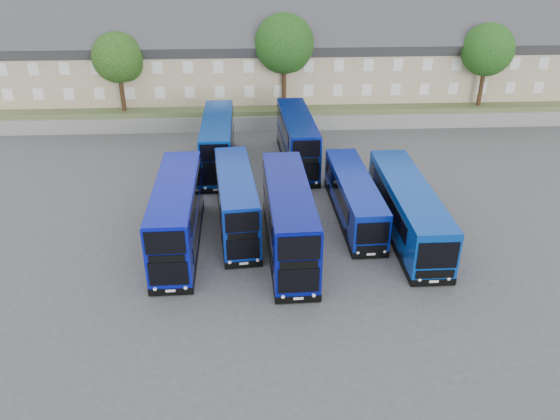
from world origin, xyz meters
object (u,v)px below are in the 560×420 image
Objects in this scene: dd_front_left at (177,217)px; tree_east at (488,52)px; dd_front_mid at (236,203)px; coach_east_a at (354,199)px; tree_west at (119,59)px; tree_far at (518,34)px; tree_mid at (286,46)px.

tree_east is at bearing 38.13° from dd_front_left.
coach_east_a is (8.22, 1.17, -0.48)m from dd_front_mid.
dd_front_left is 1.07× the size of dd_front_mid.
tree_east is at bearing 0.00° from tree_west.
dd_front_mid is 1.19× the size of tree_far.
dd_front_mid is 8.32m from coach_east_a.
dd_front_left is 1.28× the size of tree_far.
tree_east is 9.23m from tree_far.
dd_front_mid is 32.69m from tree_east.
coach_east_a is 1.22× the size of tree_mid.
tree_mid is at bearing 98.20° from coach_east_a.
tree_mid is at bearing -165.96° from tree_far.
tree_far is (30.59, 27.85, 5.75)m from dd_front_mid.
tree_west is at bearing -180.00° from tree_east.
dd_front_mid is at bearing -137.68° from tree_far.
dd_front_mid is 41.77m from tree_far.
dd_front_mid is 22.67m from tree_mid.
tree_east is 0.94× the size of tree_far.
tree_mid reaches higher than tree_far.
tree_west is 36.00m from tree_east.
tree_west is (-19.63, 19.69, 5.56)m from coach_east_a.
tree_east reaches higher than dd_front_left.
tree_far is (6.00, 7.00, 0.34)m from tree_east.
tree_east is at bearing -130.60° from tree_far.
tree_west reaches higher than dd_front_left.
coach_east_a is 26.27m from tree_east.
tree_mid is at bearing 69.61° from dd_front_left.
dd_front_left reaches higher than coach_east_a.
dd_front_left is 12.38m from coach_east_a.
dd_front_left is 1.45× the size of tree_west.
tree_mid is 1.06× the size of tree_far.
tree_mid reaches higher than dd_front_left.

